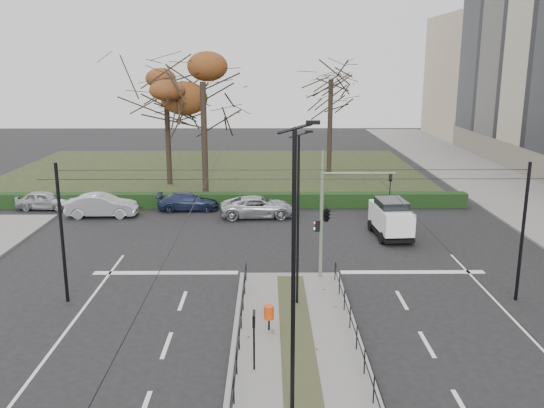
% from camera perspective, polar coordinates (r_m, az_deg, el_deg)
% --- Properties ---
extents(ground, '(140.00, 140.00, 0.00)m').
position_cam_1_polar(ground, '(23.17, 2.24, -11.48)').
color(ground, black).
rests_on(ground, ground).
extents(median_island, '(4.40, 15.00, 0.14)m').
position_cam_1_polar(median_island, '(20.90, 2.56, -14.23)').
color(median_island, slate).
rests_on(median_island, ground).
extents(sidewalk_east, '(8.00, 90.00, 0.14)m').
position_cam_1_polar(sidewalk_east, '(47.98, 22.96, 0.84)').
color(sidewalk_east, slate).
rests_on(sidewalk_east, ground).
extents(park, '(38.00, 26.00, 0.10)m').
position_cam_1_polar(park, '(54.06, -5.70, 3.20)').
color(park, black).
rests_on(park, ground).
extents(hedge, '(38.00, 1.00, 1.00)m').
position_cam_1_polar(hedge, '(40.93, -7.38, 0.38)').
color(hedge, black).
rests_on(hedge, ground).
extents(median_railing, '(4.14, 13.24, 0.92)m').
position_cam_1_polar(median_railing, '(20.40, 2.61, -12.11)').
color(median_railing, black).
rests_on(median_railing, median_island).
extents(catenary, '(20.00, 34.00, 6.00)m').
position_cam_1_polar(catenary, '(23.48, 2.14, -2.21)').
color(catenary, black).
rests_on(catenary, ground).
extents(traffic_light, '(3.63, 2.09, 5.34)m').
position_cam_1_polar(traffic_light, '(26.43, 5.60, -0.83)').
color(traffic_light, '#66765B').
rests_on(traffic_light, median_island).
extents(litter_bin, '(0.37, 0.37, 0.95)m').
position_cam_1_polar(litter_bin, '(21.84, -0.30, -10.73)').
color(litter_bin, black).
rests_on(litter_bin, median_island).
extents(info_panel, '(0.11, 0.52, 1.99)m').
position_cam_1_polar(info_panel, '(18.86, -1.82, -11.91)').
color(info_panel, black).
rests_on(info_panel, median_island).
extents(streetlamp_median_near, '(0.70, 0.14, 8.34)m').
position_cam_1_polar(streetlamp_median_near, '(15.55, 2.20, -6.93)').
color(streetlamp_median_near, black).
rests_on(streetlamp_median_near, median_island).
extents(streetlamp_median_far, '(0.60, 0.12, 7.21)m').
position_cam_1_polar(streetlamp_median_far, '(23.19, 2.63, -1.43)').
color(streetlamp_median_far, black).
rests_on(streetlamp_median_far, median_island).
extents(parked_car_first, '(3.93, 1.79, 1.31)m').
position_cam_1_polar(parked_car_first, '(42.91, -21.61, 0.35)').
color(parked_car_first, '#AAACB2').
rests_on(parked_car_first, ground).
extents(parked_car_second, '(4.65, 1.74, 1.52)m').
position_cam_1_polar(parked_car_second, '(39.63, -16.51, -0.14)').
color(parked_car_second, '#AAACB2').
rests_on(parked_car_second, ground).
extents(parked_car_third, '(4.28, 1.93, 1.22)m').
position_cam_1_polar(parked_car_third, '(40.12, -8.31, 0.24)').
color(parked_car_third, '#1C2743').
rests_on(parked_car_third, ground).
extents(parked_car_fourth, '(5.09, 2.62, 1.37)m').
position_cam_1_polar(parked_car_fourth, '(37.93, -1.38, -0.28)').
color(parked_car_fourth, '#AAACB2').
rests_on(parked_car_fourth, ground).
extents(white_van, '(2.12, 4.15, 2.22)m').
position_cam_1_polar(white_van, '(34.19, 11.69, -1.31)').
color(white_van, white).
rests_on(white_van, ground).
extents(rust_tree, '(10.63, 10.63, 11.40)m').
position_cam_1_polar(rust_tree, '(47.93, -10.52, 12.18)').
color(rust_tree, black).
rests_on(rust_tree, park).
extents(bare_tree_center, '(5.82, 5.82, 11.22)m').
position_cam_1_polar(bare_tree_center, '(51.81, 5.85, 11.50)').
color(bare_tree_center, black).
rests_on(bare_tree_center, park).
extents(bare_tree_near, '(6.81, 6.81, 11.32)m').
position_cam_1_polar(bare_tree_near, '(42.18, -6.85, 11.08)').
color(bare_tree_near, black).
rests_on(bare_tree_near, park).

